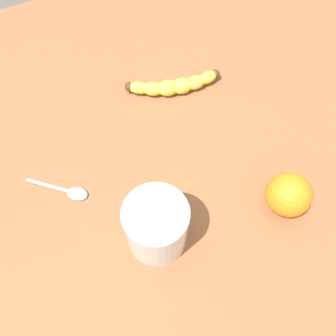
# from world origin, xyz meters

# --- Properties ---
(wooden_tabletop) EXTENTS (1.20, 1.20, 0.03)m
(wooden_tabletop) POSITION_xyz_m (0.00, 0.00, 0.01)
(wooden_tabletop) COLOR #945C39
(wooden_tabletop) RESTS_ON ground
(banana) EXTENTS (0.19, 0.08, 0.03)m
(banana) POSITION_xyz_m (-0.10, -0.18, 0.05)
(banana) COLOR #E1E449
(banana) RESTS_ON wooden_tabletop
(smoothie_glass) EXTENTS (0.09, 0.09, 0.10)m
(smoothie_glass) POSITION_xyz_m (0.07, 0.08, 0.08)
(smoothie_glass) COLOR silver
(smoothie_glass) RESTS_ON wooden_tabletop
(orange_fruit) EXTENTS (0.07, 0.07, 0.07)m
(orange_fruit) POSITION_xyz_m (-0.14, 0.12, 0.07)
(orange_fruit) COLOR orange
(orange_fruit) RESTS_ON wooden_tabletop
(teaspoon) EXTENTS (0.09, 0.09, 0.01)m
(teaspoon) POSITION_xyz_m (0.16, -0.05, 0.03)
(teaspoon) COLOR silver
(teaspoon) RESTS_ON wooden_tabletop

